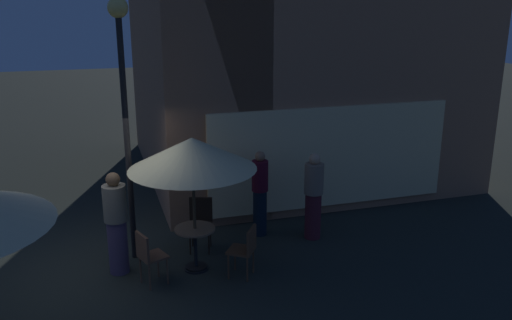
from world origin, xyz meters
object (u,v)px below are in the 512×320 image
street_lamp_near_corner (123,85)px  patron_standing_2 (260,193)px  patron_standing_0 (313,196)px  cafe_table_0 (195,241)px  patio_umbrella_0 (192,154)px  patron_standing_1 (116,223)px  cafe_chair_1 (148,254)px  cafe_chair_2 (246,247)px  cafe_chair_0 (201,219)px

street_lamp_near_corner → patron_standing_2: (2.39, 0.25, -2.20)m
patron_standing_0 → patron_standing_2: size_ratio=1.00×
street_lamp_near_corner → cafe_table_0: street_lamp_near_corner is taller
cafe_table_0 → patio_umbrella_0: (0.00, -0.00, 1.49)m
patron_standing_1 → cafe_chair_1: bearing=35.7°
cafe_table_0 → cafe_chair_2: size_ratio=0.86×
street_lamp_near_corner → cafe_chair_0: size_ratio=4.62×
street_lamp_near_corner → cafe_chair_1: size_ratio=4.91×
street_lamp_near_corner → patron_standing_1: (-0.29, -0.49, -2.17)m
street_lamp_near_corner → cafe_chair_1: (0.14, -1.08, -2.49)m
cafe_chair_2 → cafe_chair_0: bearing=-34.7°
cafe_chair_1 → patron_standing_2: 2.64m
cafe_table_0 → cafe_chair_0: bearing=72.1°
cafe_chair_0 → cafe_chair_1: (-1.05, -1.07, -0.03)m
cafe_chair_2 → patron_standing_2: patron_standing_2 is taller
patron_standing_2 → cafe_table_0: bearing=-46.1°
cafe_table_0 → cafe_chair_0: (0.25, 0.76, 0.05)m
patron_standing_1 → patron_standing_2: patron_standing_1 is taller
cafe_chair_2 → patron_standing_1: 2.14m
street_lamp_near_corner → cafe_table_0: bearing=-39.3°
patio_umbrella_0 → cafe_chair_0: (0.25, 0.76, -1.44)m
patron_standing_1 → patron_standing_2: bearing=105.1°
cafe_table_0 → patron_standing_0: patron_standing_0 is taller
cafe_chair_0 → cafe_chair_2: size_ratio=1.10×
cafe_table_0 → cafe_chair_1: 0.86m
cafe_chair_1 → cafe_chair_2: (1.53, -0.19, -0.02)m
patron_standing_0 → patio_umbrella_0: bearing=-8.8°
patio_umbrella_0 → patron_standing_1: (-1.23, 0.28, -1.14)m
cafe_chair_2 → patron_standing_2: 1.72m
cafe_chair_0 → patron_standing_2: size_ratio=0.57×
patio_umbrella_0 → patron_standing_2: 2.13m
patio_umbrella_0 → cafe_chair_1: 1.70m
street_lamp_near_corner → patron_standing_0: bearing=-3.1°
patio_umbrella_0 → cafe_chair_0: size_ratio=2.40×
cafe_chair_2 → patron_standing_0: (1.63, 1.09, 0.31)m
cafe_chair_0 → patron_standing_1: patron_standing_1 is taller
street_lamp_near_corner → patron_standing_1: bearing=-120.4°
cafe_table_0 → cafe_chair_0: size_ratio=0.78×
patron_standing_0 → patron_standing_2: bearing=-48.2°
cafe_chair_1 → patio_umbrella_0: bearing=-0.0°
cafe_chair_0 → cafe_chair_1: cafe_chair_0 is taller
patron_standing_0 → patron_standing_1: bearing=-17.9°
cafe_chair_0 → patron_standing_1: bearing=-54.1°
street_lamp_near_corner → cafe_chair_1: bearing=-82.6°
patio_umbrella_0 → street_lamp_near_corner: bearing=140.7°
cafe_table_0 → patron_standing_2: (1.45, 1.03, 0.33)m
patio_umbrella_0 → cafe_chair_1: (-0.80, -0.31, -1.46)m
cafe_table_0 → patron_standing_1: (-1.23, 0.28, 0.35)m
cafe_chair_1 → patron_standing_1: (-0.43, 0.59, 0.32)m
cafe_table_0 → patio_umbrella_0: size_ratio=0.33×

